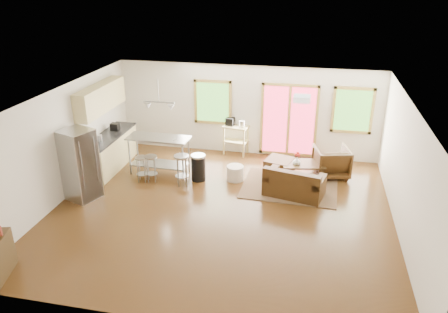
% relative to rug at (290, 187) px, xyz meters
% --- Properties ---
extents(floor, '(7.50, 7.00, 0.02)m').
position_rel_rug_xyz_m(floor, '(-1.43, -1.49, -0.02)').
color(floor, '#35200D').
rests_on(floor, ground).
extents(ceiling, '(7.50, 7.00, 0.02)m').
position_rel_rug_xyz_m(ceiling, '(-1.43, -1.49, 2.60)').
color(ceiling, silver).
rests_on(ceiling, ground).
extents(back_wall, '(7.50, 0.02, 2.60)m').
position_rel_rug_xyz_m(back_wall, '(-1.43, 2.02, 1.29)').
color(back_wall, silver).
rests_on(back_wall, ground).
extents(left_wall, '(0.02, 7.00, 2.60)m').
position_rel_rug_xyz_m(left_wall, '(-5.19, -1.49, 1.29)').
color(left_wall, silver).
rests_on(left_wall, ground).
extents(right_wall, '(0.02, 7.00, 2.60)m').
position_rel_rug_xyz_m(right_wall, '(2.33, -1.49, 1.29)').
color(right_wall, silver).
rests_on(right_wall, ground).
extents(front_wall, '(7.50, 0.02, 2.60)m').
position_rel_rug_xyz_m(front_wall, '(-1.43, -5.00, 1.29)').
color(front_wall, silver).
rests_on(front_wall, ground).
extents(window_left, '(1.10, 0.05, 1.30)m').
position_rel_rug_xyz_m(window_left, '(-2.43, 1.97, 1.49)').
color(window_left, '#326121').
rests_on(window_left, back_wall).
extents(french_doors, '(1.60, 0.05, 2.10)m').
position_rel_rug_xyz_m(french_doors, '(-0.23, 1.97, 1.09)').
color(french_doors, '#C82B48').
rests_on(french_doors, back_wall).
extents(window_right, '(1.10, 0.05, 1.30)m').
position_rel_rug_xyz_m(window_right, '(1.47, 1.97, 1.49)').
color(window_right, '#326121').
rests_on(window_right, back_wall).
extents(rug, '(2.38, 1.86, 0.02)m').
position_rel_rug_xyz_m(rug, '(0.00, 0.00, 0.00)').
color(rug, '#435736').
rests_on(rug, floor).
extents(loveseat, '(1.52, 1.07, 0.73)m').
position_rel_rug_xyz_m(loveseat, '(0.12, -0.43, 0.28)').
color(loveseat, black).
rests_on(loveseat, floor).
extents(coffee_table, '(1.17, 0.83, 0.43)m').
position_rel_rug_xyz_m(coffee_table, '(0.28, 0.59, 0.36)').
color(coffee_table, '#352713').
rests_on(coffee_table, floor).
extents(armchair, '(1.03, 0.99, 0.88)m').
position_rel_rug_xyz_m(armchair, '(0.99, 0.89, 0.43)').
color(armchair, black).
rests_on(armchair, floor).
extents(ottoman, '(0.81, 0.81, 0.44)m').
position_rel_rug_xyz_m(ottoman, '(-0.34, 0.70, 0.21)').
color(ottoman, black).
rests_on(ottoman, floor).
extents(pouf, '(0.53, 0.53, 0.38)m').
position_rel_rug_xyz_m(pouf, '(-1.41, 0.13, 0.18)').
color(pouf, beige).
rests_on(pouf, floor).
extents(vase, '(0.22, 0.23, 0.35)m').
position_rel_rug_xyz_m(vase, '(0.12, 0.51, 0.52)').
color(vase, silver).
rests_on(vase, coffee_table).
extents(cabinets, '(0.64, 2.24, 2.30)m').
position_rel_rug_xyz_m(cabinets, '(-4.92, 0.21, 0.92)').
color(cabinets, tan).
rests_on(cabinets, floor).
extents(refrigerator, '(0.87, 0.86, 1.69)m').
position_rel_rug_xyz_m(refrigerator, '(-4.77, -1.55, 0.84)').
color(refrigerator, '#B7BABC').
rests_on(refrigerator, floor).
extents(island, '(1.63, 0.69, 1.02)m').
position_rel_rug_xyz_m(island, '(-3.45, 0.12, 0.69)').
color(island, '#B7BABC').
rests_on(island, floor).
extents(cup, '(0.13, 0.11, 0.11)m').
position_rel_rug_xyz_m(cup, '(-2.96, -0.00, 0.99)').
color(cup, silver).
rests_on(cup, island).
extents(bar_stool_a, '(0.37, 0.37, 0.67)m').
position_rel_rug_xyz_m(bar_stool_a, '(-3.73, -0.44, 0.49)').
color(bar_stool_a, '#B7BABC').
rests_on(bar_stool_a, floor).
extents(bar_stool_b, '(0.40, 0.40, 0.69)m').
position_rel_rug_xyz_m(bar_stool_b, '(-3.49, -0.38, 0.50)').
color(bar_stool_b, '#B7BABC').
rests_on(bar_stool_b, floor).
extents(bar_stool_c, '(0.49, 0.49, 0.80)m').
position_rel_rug_xyz_m(bar_stool_c, '(-2.67, -0.42, 0.58)').
color(bar_stool_c, '#B7BABC').
rests_on(bar_stool_c, floor).
extents(trash_can, '(0.48, 0.48, 0.69)m').
position_rel_rug_xyz_m(trash_can, '(-2.34, -0.06, 0.34)').
color(trash_can, black).
rests_on(trash_can, floor).
extents(kitchen_cart, '(0.78, 0.58, 1.09)m').
position_rel_rug_xyz_m(kitchen_cart, '(-1.74, 1.87, 0.73)').
color(kitchen_cart, tan).
rests_on(kitchen_cart, floor).
extents(ceiling_flush, '(0.35, 0.35, 0.12)m').
position_rel_rug_xyz_m(ceiling_flush, '(0.17, -0.89, 2.52)').
color(ceiling_flush, white).
rests_on(ceiling_flush, ceiling).
extents(pendant_light, '(0.80, 0.18, 0.79)m').
position_rel_rug_xyz_m(pendant_light, '(-3.33, 0.01, 1.89)').
color(pendant_light, gray).
rests_on(pendant_light, ceiling).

